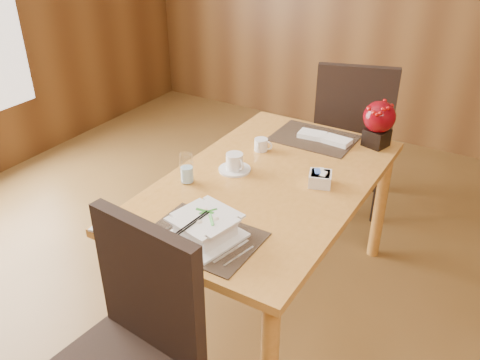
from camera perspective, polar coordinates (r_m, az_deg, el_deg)
The scene contains 13 objects.
dining_table at distance 2.50m, azimuth 3.08°, elevation -1.91°, with size 0.90×1.50×0.75m.
placemat_near at distance 2.06m, azimuth -4.20°, elevation -6.44°, with size 0.45×0.33×0.01m, color black.
placemat_far at distance 2.90m, azimuth 8.32°, elevation 4.69°, with size 0.45×0.33×0.01m, color black.
soup_setting at distance 2.03m, azimuth -3.90°, elevation -5.35°, with size 0.30×0.30×0.10m.
coffee_cup at distance 2.51m, azimuth -0.61°, elevation 1.88°, with size 0.16×0.16×0.09m.
water_glass at distance 2.41m, azimuth -6.01°, elevation 1.32°, with size 0.07×0.07×0.15m, color white.
creamer_jug at distance 2.72m, azimuth 2.37°, elevation 3.99°, with size 0.09×0.09×0.07m, color white, non-canonical shape.
sugar_caddy at distance 2.42m, azimuth 8.98°, elevation 0.12°, with size 0.10×0.10×0.06m, color white.
berry_decor at distance 2.82m, azimuth 15.32°, elevation 6.41°, with size 0.17×0.17×0.26m.
napkins_far at distance 2.87m, azimuth 9.65°, elevation 4.66°, with size 0.30×0.11×0.03m, color white, non-canonical shape.
bread_plate at distance 2.18m, azimuth -14.01°, elevation -4.88°, with size 0.15×0.15×0.01m, color white.
near_chair at distance 1.89m, azimuth -12.49°, elevation -17.98°, with size 0.53×0.53×1.04m.
far_chair at distance 3.40m, azimuth 12.44°, elevation 5.47°, with size 0.63×0.63×1.07m.
Camera 1 is at (0.98, -1.29, 1.96)m, focal length 38.00 mm.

